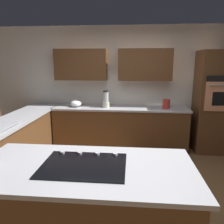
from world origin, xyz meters
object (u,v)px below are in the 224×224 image
(cooktop, at_px, (84,165))
(kettle, at_px, (166,104))
(mixing_bowl, at_px, (76,104))
(blender, at_px, (106,100))
(wall_oven, at_px, (216,102))

(cooktop, relative_size, kettle, 3.98)
(mixing_bowl, xyz_separation_m, kettle, (-1.90, 0.00, 0.03))
(blender, relative_size, mixing_bowl, 1.47)
(wall_oven, bearing_deg, kettle, 2.09)
(cooktop, bearing_deg, blender, -87.63)
(blender, relative_size, kettle, 1.85)
(wall_oven, relative_size, cooktop, 2.71)
(wall_oven, distance_m, mixing_bowl, 2.90)
(cooktop, bearing_deg, wall_oven, -128.06)
(kettle, bearing_deg, cooktop, 67.10)
(blender, xyz_separation_m, mixing_bowl, (0.65, 0.00, -0.09))
(wall_oven, height_order, mixing_bowl, wall_oven)
(wall_oven, distance_m, cooktop, 3.47)
(mixing_bowl, bearing_deg, blender, 180.00)
(cooktop, relative_size, mixing_bowl, 3.17)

